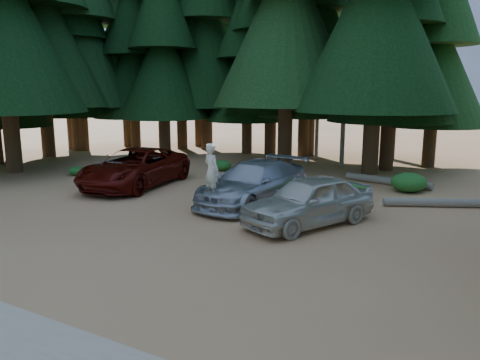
# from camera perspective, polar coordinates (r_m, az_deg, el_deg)

# --- Properties ---
(ground) EXTENTS (160.00, 160.00, 0.00)m
(ground) POSITION_cam_1_polar(r_m,az_deg,el_deg) (13.47, -10.13, -6.71)
(ground) COLOR #A67146
(ground) RESTS_ON ground
(forest_belt_north) EXTENTS (36.00, 7.00, 22.00)m
(forest_belt_north) POSITION_cam_1_polar(r_m,az_deg,el_deg) (26.49, 10.93, 2.04)
(forest_belt_north) COLOR black
(forest_belt_north) RESTS_ON ground
(snag_front) EXTENTS (0.24, 0.24, 12.00)m
(snag_front) POSITION_cam_1_polar(r_m,az_deg,el_deg) (25.52, 12.83, 15.15)
(snag_front) COLOR #6A6554
(snag_front) RESTS_ON ground
(snag_back) EXTENTS (0.20, 0.20, 10.00)m
(snag_back) POSITION_cam_1_polar(r_m,az_deg,el_deg) (27.52, 9.58, 12.87)
(snag_back) COLOR #6A6554
(snag_back) RESTS_ON ground
(mountain_peak) EXTENTS (48.00, 50.00, 28.00)m
(mountain_peak) POSITION_cam_1_polar(r_m,az_deg,el_deg) (99.04, 23.92, 15.19)
(mountain_peak) COLOR #999DA2
(mountain_peak) RESTS_ON ground
(red_pickup) EXTENTS (3.45, 6.05, 1.59)m
(red_pickup) POSITION_cam_1_polar(r_m,az_deg,el_deg) (20.22, -12.68, 1.48)
(red_pickup) COLOR #510C06
(red_pickup) RESTS_ON ground
(silver_minivan_center) EXTENTS (2.65, 5.41, 1.51)m
(silver_minivan_center) POSITION_cam_1_polar(r_m,az_deg,el_deg) (16.70, 1.62, -0.38)
(silver_minivan_center) COLOR #A6A9AE
(silver_minivan_center) RESTS_ON ground
(silver_minivan_right) EXTENTS (3.45, 4.75, 1.50)m
(silver_minivan_right) POSITION_cam_1_polar(r_m,az_deg,el_deg) (14.26, 8.41, -2.51)
(silver_minivan_right) COLOR beige
(silver_minivan_right) RESTS_ON ground
(frisbee_player) EXTENTS (0.72, 0.58, 1.72)m
(frisbee_player) POSITION_cam_1_polar(r_m,az_deg,el_deg) (15.06, -3.50, 1.21)
(frisbee_player) COLOR silver
(frisbee_player) RESTS_ON ground
(log_left) EXTENTS (3.78, 2.33, 0.30)m
(log_left) POSITION_cam_1_polar(r_m,az_deg,el_deg) (21.27, 2.45, 0.44)
(log_left) COLOR #6A6554
(log_left) RESTS_ON ground
(log_mid) EXTENTS (3.85, 1.15, 0.32)m
(log_mid) POSITION_cam_1_polar(r_m,az_deg,el_deg) (21.12, 17.53, -0.11)
(log_mid) COLOR #6A6554
(log_mid) RESTS_ON ground
(log_right) EXTENTS (4.35, 2.26, 0.30)m
(log_right) POSITION_cam_1_polar(r_m,az_deg,el_deg) (17.93, 24.36, -2.57)
(log_right) COLOR #6A6554
(log_right) RESTS_ON ground
(shrub_far_left) EXTENTS (0.88, 0.88, 0.49)m
(shrub_far_left) POSITION_cam_1_polar(r_m,az_deg,el_deg) (23.39, -10.14, 1.48)
(shrub_far_left) COLOR #1D621D
(shrub_far_left) RESTS_ON ground
(shrub_left) EXTENTS (0.96, 0.96, 0.53)m
(shrub_left) POSITION_cam_1_polar(r_m,az_deg,el_deg) (23.62, -2.24, 1.80)
(shrub_left) COLOR #1D621D
(shrub_left) RESTS_ON ground
(shrub_center_left) EXTENTS (1.10, 1.10, 0.60)m
(shrub_center_left) POSITION_cam_1_polar(r_m,az_deg,el_deg) (22.02, 4.10, 1.20)
(shrub_center_left) COLOR #1D621D
(shrub_center_left) RESTS_ON ground
(shrub_center_right) EXTENTS (1.24, 1.24, 0.68)m
(shrub_center_right) POSITION_cam_1_polar(r_m,az_deg,el_deg) (17.86, 13.34, -1.29)
(shrub_center_right) COLOR #1D621D
(shrub_center_right) RESTS_ON ground
(shrub_right) EXTENTS (1.04, 1.04, 0.57)m
(shrub_right) POSITION_cam_1_polar(r_m,az_deg,el_deg) (18.37, 12.01, -1.07)
(shrub_right) COLOR #1D621D
(shrub_right) RESTS_ON ground
(shrub_far_right) EXTENTS (1.39, 1.39, 0.77)m
(shrub_far_right) POSITION_cam_1_polar(r_m,az_deg,el_deg) (19.92, 19.86, -0.26)
(shrub_far_right) COLOR #1D621D
(shrub_far_right) RESTS_ON ground
(shrub_edge_west) EXTENTS (0.78, 0.78, 0.43)m
(shrub_edge_west) POSITION_cam_1_polar(r_m,az_deg,el_deg) (23.70, -19.31, 1.08)
(shrub_edge_west) COLOR #1D621D
(shrub_edge_west) RESTS_ON ground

